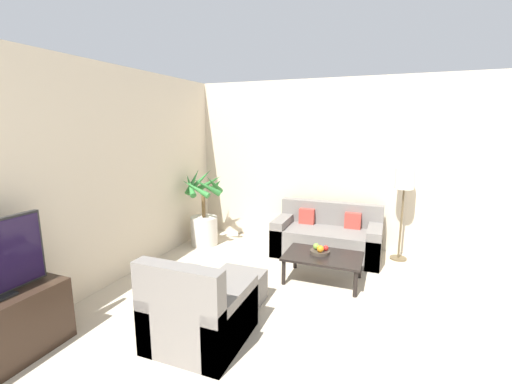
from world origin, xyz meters
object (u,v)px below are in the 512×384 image
(potted_palm, at_px, (204,217))
(coffee_table, at_px, (323,258))
(apple_red, at_px, (326,248))
(floor_lamp, at_px, (404,185))
(orange_fruit, at_px, (320,249))
(apple_green, at_px, (316,246))
(ottoman, at_px, (238,288))
(fruit_bowl, at_px, (320,252))
(sofa_loveseat, at_px, (327,238))
(armchair, at_px, (199,313))

(potted_palm, xyz_separation_m, coffee_table, (2.11, -0.66, -0.17))
(apple_red, bearing_deg, floor_lamp, 50.70)
(orange_fruit, bearing_deg, coffee_table, 35.09)
(apple_green, distance_m, orange_fruit, 0.10)
(orange_fruit, xyz_separation_m, ottoman, (-0.75, -0.88, -0.27))
(potted_palm, relative_size, floor_lamp, 0.93)
(fruit_bowl, height_order, apple_red, apple_red)
(fruit_bowl, bearing_deg, potted_palm, 163.32)
(sofa_loveseat, bearing_deg, armchair, -105.26)
(apple_green, bearing_deg, floor_lamp, 47.07)
(floor_lamp, height_order, fruit_bowl, floor_lamp)
(armchair, bearing_deg, orange_fruit, 64.39)
(floor_lamp, xyz_separation_m, fruit_bowl, (-0.97, -1.11, -0.75))
(apple_red, height_order, orange_fruit, orange_fruit)
(apple_green, bearing_deg, potted_palm, 163.26)
(sofa_loveseat, relative_size, armchair, 1.83)
(ottoman, bearing_deg, coffee_table, 49.10)
(ottoman, bearing_deg, apple_green, 54.50)
(fruit_bowl, distance_m, apple_green, 0.08)
(apple_red, bearing_deg, potted_palm, 164.18)
(fruit_bowl, xyz_separation_m, armchair, (-0.77, -1.71, -0.09))
(floor_lamp, height_order, apple_green, floor_lamp)
(apple_red, relative_size, ottoman, 0.13)
(coffee_table, distance_m, fruit_bowl, 0.09)
(fruit_bowl, relative_size, ottoman, 0.47)
(potted_palm, relative_size, apple_red, 17.96)
(fruit_bowl, relative_size, apple_green, 2.97)
(coffee_table, distance_m, apple_green, 0.17)
(potted_palm, distance_m, ottoman, 2.07)
(potted_palm, distance_m, floor_lamp, 3.14)
(coffee_table, bearing_deg, apple_red, 66.49)
(potted_palm, bearing_deg, coffee_table, -17.27)
(fruit_bowl, bearing_deg, coffee_table, -38.00)
(floor_lamp, height_order, apple_red, floor_lamp)
(fruit_bowl, xyz_separation_m, ottoman, (-0.73, -0.94, -0.20))
(potted_palm, bearing_deg, apple_red, -15.82)
(apple_green, xyz_separation_m, orange_fruit, (0.07, -0.07, 0.00))
(sofa_loveseat, xyz_separation_m, armchair, (-0.71, -2.60, 0.00))
(floor_lamp, bearing_deg, potted_palm, -170.68)
(orange_fruit, bearing_deg, sofa_loveseat, 94.82)
(coffee_table, height_order, orange_fruit, orange_fruit)
(potted_palm, xyz_separation_m, armchair, (1.29, -2.32, -0.20))
(apple_green, bearing_deg, ottoman, -125.50)
(floor_lamp, bearing_deg, fruit_bowl, -131.12)
(armchair, distance_m, ottoman, 0.78)
(floor_lamp, height_order, armchair, floor_lamp)
(coffee_table, relative_size, fruit_bowl, 3.88)
(potted_palm, relative_size, coffee_table, 1.32)
(floor_lamp, height_order, orange_fruit, floor_lamp)
(fruit_bowl, relative_size, orange_fruit, 2.80)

